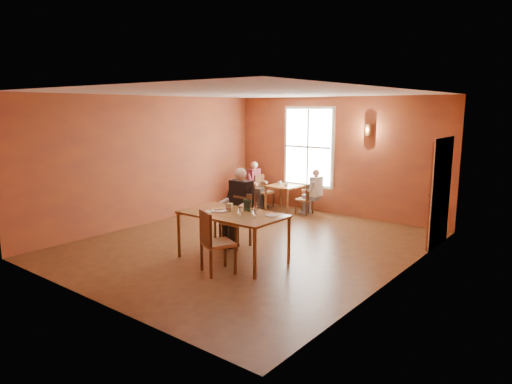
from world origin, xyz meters
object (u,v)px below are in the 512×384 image
Objects in this scene: main_table at (233,237)px; diner_maroon at (264,185)px; diner_main at (234,210)px; second_table at (284,198)px; chair_diner_maroon at (264,191)px; chair_empty at (218,242)px; diner_white at (306,192)px; chair_diner_main at (235,221)px; chair_diner_white at (304,199)px.

diner_maroon is (-2.28, 3.91, 0.18)m from main_table.
second_table is (-1.10, 3.29, -0.40)m from diner_main.
chair_empty is at bearing 28.59° from chair_diner_maroon.
chair_empty is at bearing -165.86° from diner_white.
diner_main reaches higher than diner_white.
diner_white reaches higher than chair_diner_maroon.
main_table is 2.40× the size of second_table.
chair_diner_maroon is (-0.65, 0.00, 0.11)m from second_table.
chair_diner_main is at bearing -90.00° from diner_main.
chair_diner_white is 0.66× the size of diner_maroon.
second_table is at bearing -71.52° from diner_main.
chair_diner_white is 1.30m from chair_diner_maroon.
chair_empty is at bearing -70.40° from main_table.
chair_empty is at bearing 120.13° from diner_main.
chair_diner_maroon is (-1.30, 0.00, 0.05)m from chair_diner_white.
second_table is at bearing 90.00° from chair_diner_maroon.
diner_white reaches higher than main_table.
chair_diner_main is 0.91× the size of diner_white.
chair_empty is (0.72, -1.27, 0.01)m from chair_diner_main.
diner_maroon is (-0.68, 0.00, 0.27)m from second_table.
chair_diner_main is 0.86× the size of diner_maroon.
diner_maroon reaches higher than second_table.
diner_main is at bearing 28.41° from diner_maroon.
chair_empty is 1.18× the size of chair_diner_maroon.
diner_white is 1.36m from diner_maroon.
main_table is at bearing 134.58° from chair_empty.
chair_empty is 1.32× the size of chair_diner_white.
diner_white reaches higher than second_table.
main_table is 4.53m from diner_maroon.
main_table is 1.74× the size of chair_empty.
diner_main is at bearing -71.52° from second_table.
chair_diner_maroon is (-1.75, 3.29, -0.29)m from diner_main.
diner_white reaches higher than chair_empty.
diner_maroon reaches higher than chair_empty.
main_table is 4.02m from diner_white.
diner_maroon is at bearing -61.59° from diner_main.
diner_main is at bearing 128.88° from main_table.
diner_main is (-0.50, 0.62, 0.31)m from main_table.
diner_main is 3.32m from diner_white.
main_table is 0.83m from chair_diner_main.
chair_empty is 5.18m from diner_maroon.
diner_maroon is (-0.03, 0.00, 0.16)m from chair_diner_maroon.
chair_diner_white is 0.90× the size of chair_diner_maroon.
chair_empty is 4.89m from second_table.
diner_maroon reaches higher than chair_diner_white.
chair_empty reaches higher than chair_diner_maroon.
main_table is at bearing -166.34° from chair_diner_white.
chair_diner_main is at bearing -71.36° from second_table.
diner_main is 3.49m from second_table.
diner_maroon is at bearing 90.00° from diner_white.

